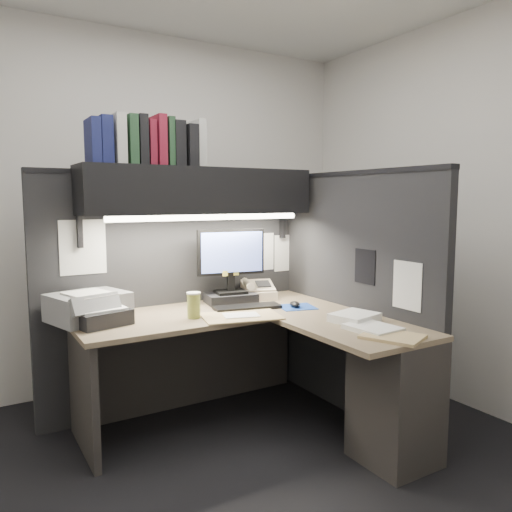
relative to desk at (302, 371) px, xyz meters
name	(u,v)px	position (x,y,z in m)	size (l,w,h in m)	color
floor	(239,462)	(-0.43, 0.00, -0.44)	(3.50, 3.50, 0.00)	black
wall_back	(145,211)	(-0.43, 1.50, 0.91)	(3.50, 0.04, 2.70)	silver
wall_front	(509,236)	(-0.43, -1.50, 0.91)	(3.50, 0.04, 2.70)	silver
wall_right	(456,213)	(1.32, 0.00, 0.91)	(0.04, 3.00, 2.70)	silver
partition_back	(177,292)	(-0.40, 0.93, 0.36)	(1.90, 0.06, 1.60)	black
partition_right	(354,297)	(0.55, 0.18, 0.36)	(0.06, 1.50, 1.60)	black
desk	(302,371)	(0.00, 0.00, 0.00)	(1.70, 1.53, 0.73)	#877656
overhead_shelf	(199,191)	(-0.30, 0.75, 1.06)	(1.55, 0.34, 0.30)	black
task_light_tube	(209,217)	(-0.30, 0.61, 0.89)	(0.04, 0.04, 1.32)	white
monitor	(231,274)	(-0.09, 0.72, 0.49)	(0.47, 0.26, 0.51)	black
keyboard	(247,307)	(-0.08, 0.50, 0.30)	(0.44, 0.15, 0.02)	black
mousepad	(297,307)	(0.22, 0.37, 0.29)	(0.23, 0.21, 0.00)	#1B3E96
mouse	(295,304)	(0.21, 0.37, 0.31)	(0.06, 0.10, 0.04)	black
telephone	(257,291)	(0.16, 0.77, 0.34)	(0.24, 0.26, 0.10)	#C7B599
coffee_cup	(194,306)	(-0.49, 0.44, 0.36)	(0.08, 0.08, 0.15)	#B1AE47
printer	(88,307)	(-1.05, 0.71, 0.37)	(0.41, 0.35, 0.16)	gray
notebook_stack	(101,317)	(-1.01, 0.57, 0.33)	(0.29, 0.24, 0.09)	black
open_folder	(241,316)	(-0.23, 0.32, 0.29)	(0.47, 0.31, 0.01)	tan
paper_stack_a	(355,317)	(0.29, -0.12, 0.31)	(0.25, 0.21, 0.05)	white
paper_stack_b	(373,328)	(0.23, -0.33, 0.30)	(0.22, 0.27, 0.03)	white
manila_stack	(393,337)	(0.22, -0.49, 0.30)	(0.23, 0.29, 0.02)	tan
binder_row	(148,143)	(-0.64, 0.76, 1.35)	(0.72, 0.26, 0.31)	#171D51
pinned_papers	(253,258)	(0.00, 0.56, 0.61)	(1.76, 1.31, 0.51)	white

